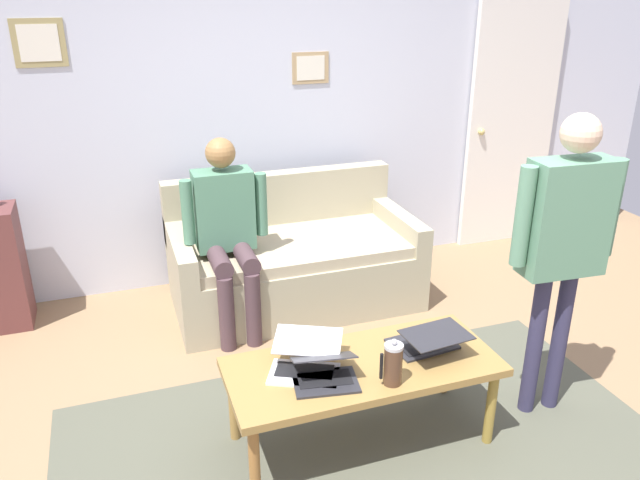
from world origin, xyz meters
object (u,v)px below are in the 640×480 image
(interior_door, at_px, (511,128))
(laptop_left, at_px, (325,373))
(coffee_table, at_px, (363,372))
(laptop_center, at_px, (427,341))
(couch, at_px, (293,261))
(french_press, at_px, (393,364))
(person_standing, at_px, (565,232))
(laptop_right, at_px, (305,362))
(person_seated, at_px, (227,226))

(interior_door, relative_size, laptop_left, 6.17)
(interior_door, distance_m, coffee_table, 3.13)
(laptop_left, bearing_deg, laptop_center, -171.29)
(laptop_center, bearing_deg, couch, -81.59)
(coffee_table, relative_size, french_press, 5.68)
(interior_door, xyz_separation_m, laptop_left, (2.45, 2.17, -0.53))
(laptop_center, xyz_separation_m, french_press, (0.29, 0.21, 0.06))
(couch, distance_m, person_standing, 2.02)
(laptop_right, relative_size, person_standing, 0.27)
(interior_door, xyz_separation_m, couch, (2.11, 0.52, -0.72))
(laptop_left, xyz_separation_m, french_press, (-0.29, 0.12, 0.06))
(coffee_table, bearing_deg, laptop_right, -8.40)
(laptop_center, distance_m, person_seated, 1.54)
(laptop_right, xyz_separation_m, person_standing, (-1.30, 0.11, 0.54))
(couch, height_order, french_press, couch)
(interior_door, distance_m, french_press, 3.19)
(laptop_right, bearing_deg, coffee_table, 171.60)
(person_standing, bearing_deg, french_press, 7.30)
(coffee_table, relative_size, person_standing, 0.82)
(couch, height_order, laptop_center, couch)
(person_seated, bearing_deg, couch, -155.67)
(interior_door, relative_size, couch, 1.20)
(french_press, bearing_deg, person_seated, -73.98)
(interior_door, relative_size, coffee_table, 1.55)
(couch, xyz_separation_m, laptop_right, (0.40, 1.54, 0.20))
(coffee_table, relative_size, person_seated, 1.03)
(couch, relative_size, person_standing, 1.05)
(person_standing, xyz_separation_m, person_seated, (1.40, -1.42, -0.31))
(interior_door, xyz_separation_m, laptop_center, (1.88, 2.09, -0.52))
(interior_door, bearing_deg, laptop_right, 39.38)
(french_press, distance_m, person_standing, 1.08)
(couch, bearing_deg, laptop_center, 98.41)
(couch, bearing_deg, coffee_table, 85.62)
(couch, relative_size, coffee_table, 1.29)
(couch, xyz_separation_m, laptop_center, (-0.23, 1.56, 0.20))
(laptop_center, bearing_deg, interior_door, -132.01)
(french_press, relative_size, person_standing, 0.14)
(laptop_left, xyz_separation_m, person_standing, (-1.25, -0.00, 0.54))
(french_press, bearing_deg, interior_door, -133.39)
(french_press, bearing_deg, coffee_table, -71.62)
(coffee_table, bearing_deg, laptop_center, -177.53)
(laptop_center, distance_m, laptop_right, 0.63)
(coffee_table, xyz_separation_m, person_standing, (-1.02, 0.07, 0.63))
(interior_door, xyz_separation_m, person_standing, (1.21, 2.17, 0.01))
(coffee_table, distance_m, laptop_left, 0.25)
(coffee_table, height_order, laptop_right, laptop_right)
(interior_door, bearing_deg, laptop_left, 41.55)
(laptop_left, xyz_separation_m, laptop_center, (-0.57, -0.09, 0.01))
(interior_door, distance_m, couch, 2.29)
(laptop_left, relative_size, french_press, 1.43)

